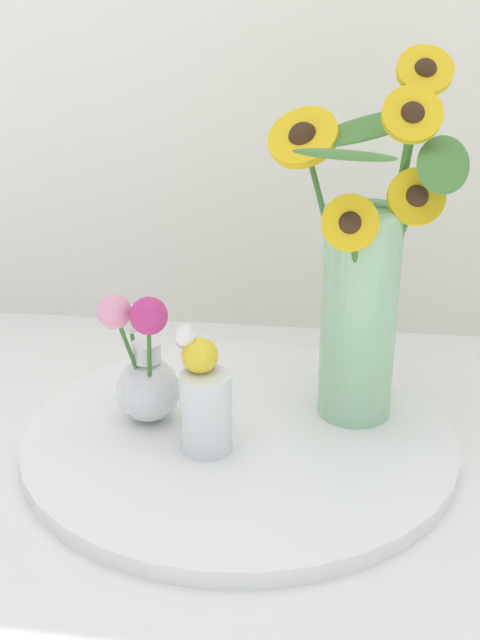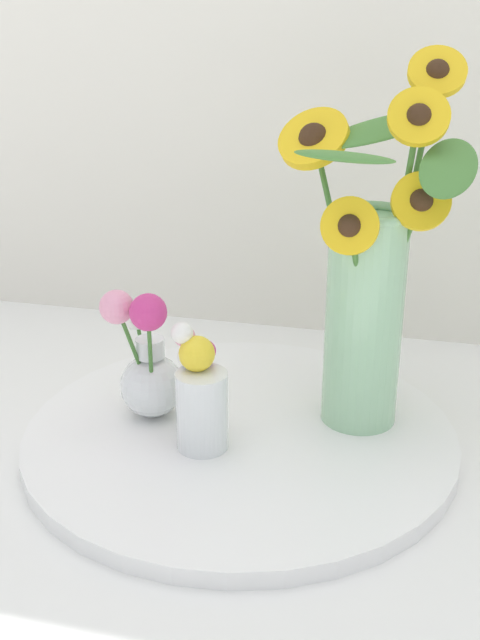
% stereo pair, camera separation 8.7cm
% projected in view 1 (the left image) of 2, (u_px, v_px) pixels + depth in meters
% --- Properties ---
extents(ground_plane, '(6.00, 6.00, 0.00)m').
position_uv_depth(ground_plane, '(237.00, 484.00, 0.84)').
color(ground_plane, white).
extents(serving_tray, '(0.53, 0.53, 0.02)m').
position_uv_depth(serving_tray, '(240.00, 434.00, 0.93)').
color(serving_tray, white).
rests_on(serving_tray, ground_plane).
extents(mason_jar_sunflowers, '(0.25, 0.21, 0.45)m').
position_uv_depth(mason_jar_sunflowers, '(362.00, 278.00, 0.90)').
color(mason_jar_sunflowers, '#99CC9E').
rests_on(mason_jar_sunflowers, serving_tray).
extents(vase_small_center, '(0.07, 0.07, 0.15)m').
position_uv_depth(vase_small_center, '(203.00, 395.00, 0.86)').
color(vase_small_center, white).
rests_on(vase_small_center, serving_tray).
extents(vase_bulb_right, '(0.09, 0.12, 0.18)m').
position_uv_depth(vase_bulb_right, '(144.00, 368.00, 0.91)').
color(vase_bulb_right, white).
rests_on(vase_bulb_right, serving_tray).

